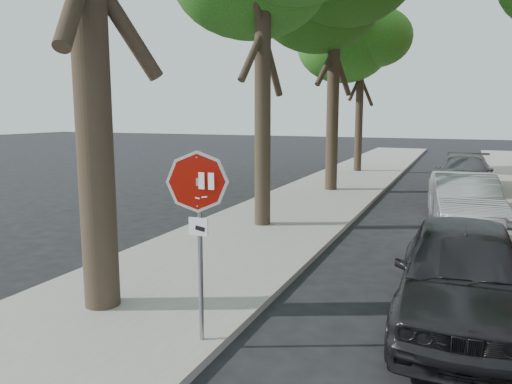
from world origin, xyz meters
TOP-DOWN VIEW (x-y plane):
  - ground at (0.00, 0.00)m, footprint 120.00×120.00m
  - sidewalk_left at (-2.50, 12.00)m, footprint 4.00×55.00m
  - curb_left at (-0.45, 12.00)m, footprint 0.12×55.00m
  - curb_right at (3.95, 12.00)m, footprint 0.12×55.00m
  - stop_sign at (-0.70, -0.03)m, footprint 0.76×0.34m
  - tree_far at (-2.72, 21.11)m, footprint 5.29×4.91m
  - car_a at (2.58, 2.18)m, footprint 2.02×4.77m
  - car_b at (2.60, 8.98)m, footprint 2.19×4.81m
  - car_c at (2.60, 16.05)m, footprint 2.33×5.24m

SIDE VIEW (x-z plane):
  - ground at x=0.00m, z-range 0.00..0.00m
  - sidewalk_left at x=-2.50m, z-range 0.00..0.12m
  - curb_left at x=-0.45m, z-range 0.00..0.13m
  - curb_right at x=3.95m, z-range 0.00..0.13m
  - car_c at x=2.60m, z-range 0.00..1.49m
  - car_b at x=2.60m, z-range 0.00..1.53m
  - car_a at x=2.58m, z-range 0.00..1.61m
  - stop_sign at x=-0.70m, z-range 0.64..3.25m
  - tree_far at x=-2.72m, z-range 2.55..11.88m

